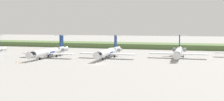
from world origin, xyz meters
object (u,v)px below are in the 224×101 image
(regional_jet_second, at_px, (50,51))
(safety_cone_mid_marker, at_px, (22,62))
(regional_jet_fourth, at_px, (178,52))
(regional_jet_third, at_px, (109,52))
(safety_cone_front_marker, at_px, (16,62))

(regional_jet_second, relative_size, safety_cone_mid_marker, 56.36)
(regional_jet_fourth, relative_size, safety_cone_mid_marker, 56.36)
(regional_jet_second, relative_size, regional_jet_third, 1.00)
(safety_cone_mid_marker, bearing_deg, regional_jet_third, 42.70)
(regional_jet_second, xyz_separation_m, safety_cone_front_marker, (-3.68, -17.76, -2.26))
(safety_cone_front_marker, relative_size, safety_cone_mid_marker, 1.00)
(safety_cone_mid_marker, bearing_deg, safety_cone_front_marker, -179.15)
(regional_jet_fourth, xyz_separation_m, safety_cone_mid_marker, (-52.11, -31.08, -2.26))
(regional_jet_third, relative_size, regional_jet_fourth, 1.00)
(regional_jet_second, relative_size, regional_jet_fourth, 1.00)
(safety_cone_mid_marker, bearing_deg, regional_jet_second, 86.34)
(regional_jet_second, xyz_separation_m, safety_cone_mid_marker, (-1.13, -17.72, -2.26))
(regional_jet_third, bearing_deg, regional_jet_second, -167.55)
(regional_jet_second, height_order, regional_jet_third, same)
(safety_cone_mid_marker, bearing_deg, regional_jet_fourth, 30.81)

